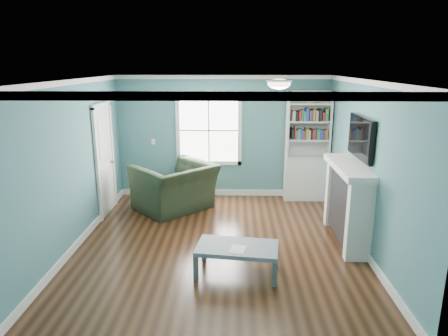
{
  "coord_description": "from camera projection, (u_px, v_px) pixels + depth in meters",
  "views": [
    {
      "loc": [
        0.25,
        -5.92,
        2.83
      ],
      "look_at": [
        0.08,
        0.4,
        1.17
      ],
      "focal_mm": 32.0,
      "sensor_mm": 36.0,
      "label": 1
    }
  ],
  "objects": [
    {
      "name": "fireplace",
      "position": [
        347.0,
        204.0,
        6.43
      ],
      "size": [
        0.44,
        1.58,
        1.3
      ],
      "color": "black",
      "rests_on": "ground"
    },
    {
      "name": "coffee_table",
      "position": [
        237.0,
        249.0,
        5.49
      ],
      "size": [
        1.18,
        0.75,
        0.4
      ],
      "rotation": [
        0.0,
        0.0,
        -0.13
      ],
      "color": "#434B51",
      "rests_on": "ground"
    },
    {
      "name": "light_switch",
      "position": [
        153.0,
        142.0,
        8.59
      ],
      "size": [
        0.08,
        0.01,
        0.12
      ],
      "primitive_type": "cube",
      "color": "white",
      "rests_on": "room_walls"
    },
    {
      "name": "tv",
      "position": [
        361.0,
        137.0,
        6.15
      ],
      "size": [
        0.06,
        1.1,
        0.65
      ],
      "primitive_type": "cube",
      "color": "black",
      "rests_on": "fireplace"
    },
    {
      "name": "bookshelf",
      "position": [
        307.0,
        157.0,
        8.4
      ],
      "size": [
        0.9,
        0.35,
        2.31
      ],
      "color": "silver",
      "rests_on": "ground"
    },
    {
      "name": "paper_sheet",
      "position": [
        238.0,
        249.0,
        5.38
      ],
      "size": [
        0.26,
        0.3,
        0.0
      ],
      "primitive_type": "cube",
      "rotation": [
        0.0,
        0.0,
        -0.26
      ],
      "color": "white",
      "rests_on": "coffee_table"
    },
    {
      "name": "ceiling_fixture",
      "position": [
        279.0,
        83.0,
        5.88
      ],
      "size": [
        0.38,
        0.38,
        0.15
      ],
      "color": "white",
      "rests_on": "room_walls"
    },
    {
      "name": "trim",
      "position": [
        218.0,
        170.0,
        6.14
      ],
      "size": [
        4.5,
        5.0,
        2.6
      ],
      "color": "white",
      "rests_on": "ground"
    },
    {
      "name": "recliner",
      "position": [
        175.0,
        179.0,
        7.87
      ],
      "size": [
        1.64,
        1.64,
        1.23
      ],
      "primitive_type": "imported",
      "rotation": [
        0.0,
        0.0,
        -2.37
      ],
      "color": "black",
      "rests_on": "ground"
    },
    {
      "name": "floor",
      "position": [
        218.0,
        244.0,
        6.45
      ],
      "size": [
        5.0,
        5.0,
        0.0
      ],
      "primitive_type": "plane",
      "color": "black",
      "rests_on": "ground"
    },
    {
      "name": "door",
      "position": [
        105.0,
        159.0,
        7.59
      ],
      "size": [
        0.12,
        0.98,
        2.17
      ],
      "color": "silver",
      "rests_on": "ground"
    },
    {
      "name": "window",
      "position": [
        209.0,
        130.0,
        8.49
      ],
      "size": [
        1.4,
        0.06,
        1.5
      ],
      "color": "white",
      "rests_on": "room_walls"
    },
    {
      "name": "room_walls",
      "position": [
        218.0,
        148.0,
        6.05
      ],
      "size": [
        5.0,
        5.0,
        5.0
      ],
      "color": "teal",
      "rests_on": "ground"
    }
  ]
}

